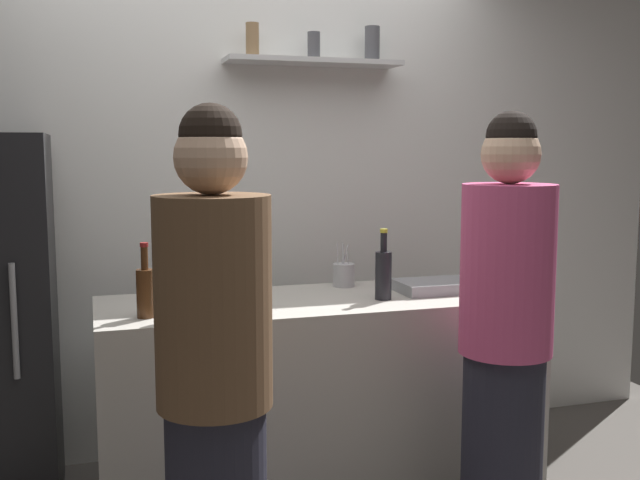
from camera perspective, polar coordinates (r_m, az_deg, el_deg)
name	(u,v)px	position (r m, az deg, el deg)	size (l,w,h in m)	color
back_wall_assembly	(241,193)	(3.79, -6.04, 3.57)	(4.80, 0.32, 2.60)	white
counter	(320,399)	(3.30, 0.00, -12.10)	(1.86, 0.66, 0.89)	#B7B2A8
baking_pan	(436,286)	(3.36, 8.86, -3.51)	(0.34, 0.24, 0.05)	gray
utensil_holder	(344,275)	(3.44, 1.83, -2.67)	(0.10, 0.10, 0.21)	#B2B2B7
wine_bottle_dark_glass	(383,273)	(3.15, 4.88, -2.54)	(0.07, 0.07, 0.30)	black
wine_bottle_pale_glass	(184,291)	(2.81, -10.36, -3.87)	(0.06, 0.06, 0.30)	#B2BFB2
wine_bottle_amber_glass	(145,290)	(2.88, -13.23, -3.78)	(0.07, 0.07, 0.29)	#472814
wine_bottle_green_glass	(239,277)	(3.04, -6.20, -2.83)	(0.07, 0.07, 0.30)	#19471E
water_bottle_plastic	(216,272)	(3.23, -8.00, -2.44)	(0.09, 0.09, 0.24)	silver
person_pink_top	(505,342)	(2.84, 13.99, -7.60)	(0.34, 0.34, 1.66)	#262633
person_brown_jacket	(215,392)	(2.25, -8.05, -11.48)	(0.34, 0.34, 1.66)	#262633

